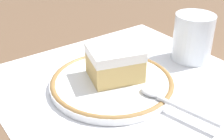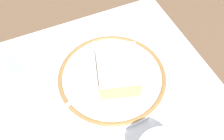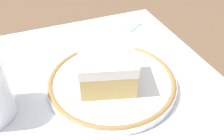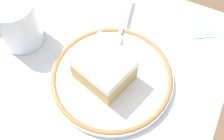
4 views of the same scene
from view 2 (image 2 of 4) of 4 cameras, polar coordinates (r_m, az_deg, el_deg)
ground_plane at (r=0.50m, az=-1.13°, el=-5.07°), size 2.40×2.40×0.00m
placemat at (r=0.50m, az=-1.13°, el=-5.03°), size 0.42×0.43×0.00m
plate at (r=0.51m, az=0.00°, el=-1.58°), size 0.21×0.21×0.01m
cake_slice at (r=0.48m, az=1.30°, el=-0.16°), size 0.10×0.09×0.05m
spoon at (r=0.48m, az=-9.44°, el=-7.22°), size 0.04×0.14×0.01m
sugar_packet at (r=0.57m, az=-20.63°, el=1.24°), size 0.06×0.05×0.01m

